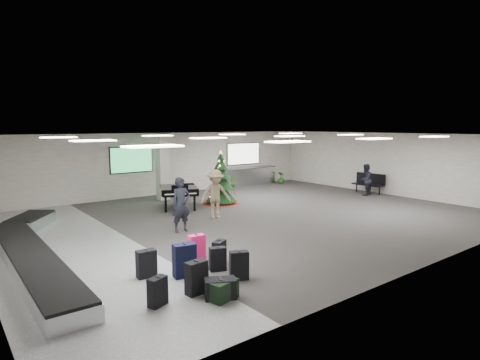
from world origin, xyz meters
TOP-DOWN VIEW (x-y plane):
  - ground at (0.00, 0.00)m, footprint 18.00×18.00m
  - room_envelope at (-0.38, 0.67)m, footprint 18.02×14.02m
  - baggage_carousel at (-7.84, -0.08)m, footprint 2.28×9.71m
  - service_counter at (5.00, 6.65)m, footprint 4.05×0.65m
  - suitcase_0 at (-5.49, -4.87)m, footprint 0.49×0.31m
  - suitcase_1 at (-4.27, -4.77)m, footprint 0.49×0.39m
  - pink_suitcase at (-4.33, -2.96)m, footprint 0.45×0.28m
  - suitcase_3 at (-4.07, -3.66)m, footprint 0.48×0.41m
  - navy_suitcase at (-5.20, -3.85)m, footprint 0.57×0.40m
  - suitcase_5 at (-6.41, -4.90)m, footprint 0.45×0.35m
  - green_duffel at (-5.19, -5.47)m, footprint 0.66×0.43m
  - suitcase_7 at (-4.34, -3.99)m, footprint 0.46×0.34m
  - suitcase_8 at (-5.94, -3.34)m, footprint 0.46×0.28m
  - black_duffel at (-5.22, -5.37)m, footprint 0.74×0.61m
  - christmas_tree at (0.66, 3.08)m, footprint 1.74×1.74m
  - grand_piano at (-1.46, 3.22)m, footprint 2.16×2.40m
  - bench at (8.52, 0.59)m, footprint 0.71×1.71m
  - traveler_a at (-3.24, -0.19)m, footprint 0.69×0.47m
  - traveler_b at (-1.18, 0.78)m, footprint 1.37×1.02m
  - traveler_bench at (7.81, 0.33)m, footprint 0.90×0.77m
  - potted_plant_left at (3.42, 5.99)m, footprint 0.50×0.54m
  - potted_plant_right at (7.20, 6.00)m, footprint 0.47×0.47m

SIDE VIEW (x-z plane):
  - ground at x=0.00m, z-range 0.00..0.00m
  - green_duffel at x=-5.19m, z-range -0.01..0.42m
  - black_duffel at x=-5.22m, z-range -0.01..0.43m
  - baggage_carousel at x=-7.84m, z-range 0.00..0.43m
  - suitcase_7 at x=-4.34m, z-range -0.01..0.60m
  - suitcase_5 at x=-6.41m, z-range -0.01..0.60m
  - suitcase_3 at x=-4.07m, z-range -0.01..0.64m
  - suitcase_8 at x=-5.94m, z-range -0.01..0.67m
  - suitcase_1 at x=-4.27m, z-range -0.01..0.68m
  - pink_suitcase at x=-4.33m, z-range -0.01..0.69m
  - suitcase_0 at x=-5.49m, z-range -0.01..0.73m
  - potted_plant_right at x=7.20m, z-range 0.00..0.74m
  - potted_plant_left at x=3.42m, z-range 0.00..0.77m
  - navy_suitcase at x=-5.20m, z-range -0.01..0.81m
  - service_counter at x=5.00m, z-range 0.01..1.09m
  - bench at x=8.52m, z-range 0.07..1.13m
  - grand_piano at x=-1.46m, z-range 0.24..1.37m
  - traveler_bench at x=7.81m, z-range 0.00..1.62m
  - christmas_tree at x=0.66m, z-range -0.39..2.08m
  - traveler_a at x=-3.24m, z-range 0.00..1.86m
  - traveler_b at x=-1.18m, z-range 0.00..1.89m
  - room_envelope at x=-0.38m, z-range 0.73..3.94m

